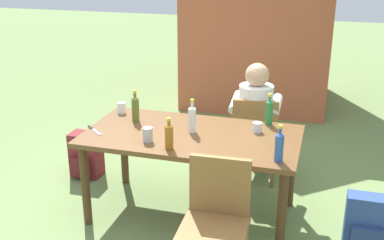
% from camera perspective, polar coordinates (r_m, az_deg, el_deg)
% --- Properties ---
extents(ground_plane, '(24.00, 24.00, 0.00)m').
position_cam_1_polar(ground_plane, '(4.23, -0.00, -11.10)').
color(ground_plane, '#6B844C').
extents(dining_table, '(1.74, 0.93, 0.75)m').
position_cam_1_polar(dining_table, '(3.93, -0.00, -2.82)').
color(dining_table, brown).
rests_on(dining_table, ground_plane).
extents(chair_far_right, '(0.49, 0.49, 0.87)m').
position_cam_1_polar(chair_far_right, '(4.61, 7.49, -1.75)').
color(chair_far_right, olive).
rests_on(chair_far_right, ground_plane).
extents(chair_near_right, '(0.46, 0.46, 0.87)m').
position_cam_1_polar(chair_near_right, '(3.26, 2.86, -11.41)').
color(chair_near_right, olive).
rests_on(chair_near_right, ground_plane).
extents(person_in_white_shirt, '(0.47, 0.62, 1.18)m').
position_cam_1_polar(person_in_white_shirt, '(4.65, 7.69, 0.65)').
color(person_in_white_shirt, white).
rests_on(person_in_white_shirt, ground_plane).
extents(bottle_olive, '(0.06, 0.06, 0.28)m').
position_cam_1_polar(bottle_olive, '(4.17, -6.77, 1.45)').
color(bottle_olive, '#566623').
rests_on(bottle_olive, dining_table).
extents(bottle_clear, '(0.06, 0.06, 0.28)m').
position_cam_1_polar(bottle_clear, '(3.89, 0.02, 0.22)').
color(bottle_clear, white).
rests_on(bottle_clear, dining_table).
extents(bottle_green, '(0.06, 0.06, 0.27)m').
position_cam_1_polar(bottle_green, '(4.11, 9.18, 1.03)').
color(bottle_green, '#287A38').
rests_on(bottle_green, dining_table).
extents(bottle_amber, '(0.06, 0.06, 0.25)m').
position_cam_1_polar(bottle_amber, '(3.58, -2.75, -1.87)').
color(bottle_amber, '#996019').
rests_on(bottle_amber, dining_table).
extents(bottle_blue, '(0.06, 0.06, 0.27)m').
position_cam_1_polar(bottle_blue, '(3.42, 10.36, -3.06)').
color(bottle_blue, '#2D56A3').
rests_on(bottle_blue, dining_table).
extents(cup_steel, '(0.08, 0.08, 0.12)m').
position_cam_1_polar(cup_steel, '(3.74, -5.30, -1.76)').
color(cup_steel, '#B2B7BC').
rests_on(cup_steel, dining_table).
extents(cup_white, '(0.08, 0.08, 0.10)m').
position_cam_1_polar(cup_white, '(4.41, -8.41, 1.46)').
color(cup_white, white).
rests_on(cup_white, dining_table).
extents(cup_glass, '(0.08, 0.08, 0.08)m').
position_cam_1_polar(cup_glass, '(3.96, 7.79, -0.86)').
color(cup_glass, silver).
rests_on(cup_glass, dining_table).
extents(table_knife, '(0.20, 0.17, 0.01)m').
position_cam_1_polar(table_knife, '(4.05, -11.66, -1.14)').
color(table_knife, silver).
rests_on(table_knife, dining_table).
extents(backpack_by_near_side, '(0.32, 0.21, 0.45)m').
position_cam_1_polar(backpack_by_near_side, '(3.90, 20.11, -11.66)').
color(backpack_by_near_side, '#2D4784').
rests_on(backpack_by_near_side, ground_plane).
extents(backpack_by_far_side, '(0.30, 0.26, 0.45)m').
position_cam_1_polar(backpack_by_far_side, '(4.89, -12.55, -4.16)').
color(backpack_by_far_side, maroon).
rests_on(backpack_by_far_side, ground_plane).
extents(brick_kiosk, '(2.30, 1.97, 2.71)m').
position_cam_1_polar(brick_kiosk, '(7.04, 8.43, 13.63)').
color(brick_kiosk, '#B25638').
rests_on(brick_kiosk, ground_plane).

